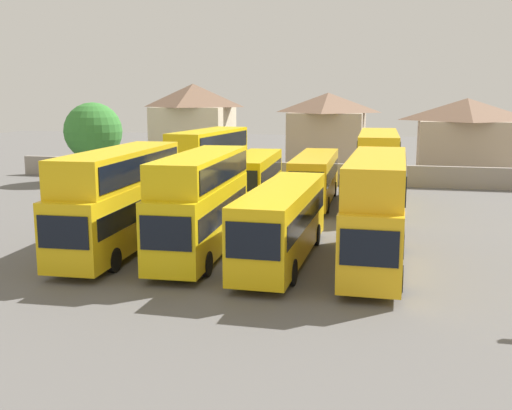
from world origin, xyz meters
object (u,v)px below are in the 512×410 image
at_px(bus_5, 208,161).
at_px(bus_7, 315,176).
at_px(bus_1, 120,195).
at_px(bus_4, 376,206).
at_px(bus_3, 282,220).
at_px(house_terrace_left, 194,125).
at_px(bus_6, 255,175).
at_px(house_terrace_right, 466,136).
at_px(bus_8, 378,165).
at_px(tree_left_of_lot, 93,132).
at_px(bus_2, 201,199).
at_px(house_terrace_centre, 328,131).

relative_size(bus_5, bus_7, 0.96).
relative_size(bus_1, bus_4, 1.07).
bearing_deg(bus_4, bus_7, -162.57).
xyz_separation_m(bus_3, house_terrace_left, (-16.20, 35.28, 2.47)).
xyz_separation_m(bus_4, bus_6, (-9.15, 15.54, -0.89)).
xyz_separation_m(house_terrace_left, house_terrace_right, (27.65, -0.37, -0.74)).
height_order(bus_3, house_terrace_left, house_terrace_left).
xyz_separation_m(bus_8, tree_left_of_lot, (-24.91, 6.86, 1.55)).
height_order(bus_1, tree_left_of_lot, tree_left_of_lot).
distance_m(bus_5, house_terrace_right, 27.69).
height_order(house_terrace_left, tree_left_of_lot, house_terrace_left).
xyz_separation_m(bus_1, bus_4, (12.39, -0.17, -0.01)).
distance_m(bus_2, house_terrace_centre, 35.25).
height_order(bus_2, bus_8, bus_8).
bearing_deg(bus_4, bus_6, -149.17).
height_order(bus_5, bus_8, bus_8).
bearing_deg(bus_4, tree_left_of_lot, -131.00).
height_order(bus_5, tree_left_of_lot, tree_left_of_lot).
distance_m(bus_2, bus_6, 15.45).
height_order(bus_6, house_terrace_right, house_terrace_right).
relative_size(bus_5, tree_left_of_lot, 1.54).
bearing_deg(tree_left_of_lot, bus_3, -46.57).
distance_m(bus_6, tree_left_of_lot, 17.72).
height_order(bus_4, house_terrace_left, house_terrace_left).
bearing_deg(bus_6, house_terrace_left, -153.30).
distance_m(bus_8, tree_left_of_lot, 25.89).
bearing_deg(house_terrace_left, bus_1, -77.10).
height_order(bus_1, house_terrace_right, house_terrace_right).
bearing_deg(bus_3, bus_1, -90.30).
xyz_separation_m(bus_8, house_terrace_centre, (-5.71, 19.87, 1.10)).
xyz_separation_m(bus_2, bus_4, (8.20, -0.14, 0.05)).
relative_size(bus_7, house_terrace_centre, 1.36).
height_order(house_terrace_left, house_terrace_right, house_terrace_left).
bearing_deg(bus_3, house_terrace_left, -154.54).
bearing_deg(bus_8, bus_2, -28.64).
distance_m(bus_1, house_terrace_centre, 35.71).
height_order(bus_3, tree_left_of_lot, tree_left_of_lot).
xyz_separation_m(bus_5, bus_7, (7.90, -0.13, -0.89)).
xyz_separation_m(bus_3, bus_4, (4.23, -0.01, 0.82)).
distance_m(bus_2, tree_left_of_lot, 28.07).
bearing_deg(bus_7, tree_left_of_lot, -109.94).
distance_m(bus_2, bus_5, 16.18).
relative_size(bus_2, bus_3, 0.92).
height_order(bus_2, bus_5, bus_5).
bearing_deg(tree_left_of_lot, house_terrace_left, 69.31).
bearing_deg(bus_3, bus_2, -91.11).
distance_m(bus_1, bus_2, 4.19).
bearing_deg(bus_2, bus_4, 86.67).
bearing_deg(bus_1, house_terrace_right, 148.36).
relative_size(bus_3, house_terrace_right, 1.22).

